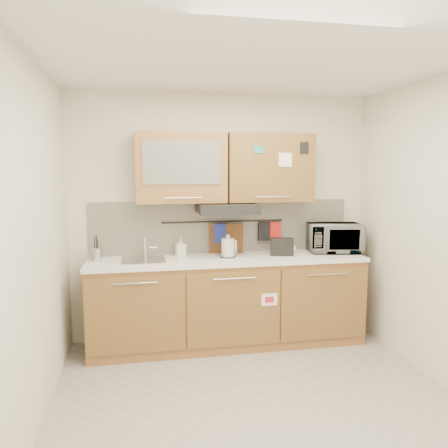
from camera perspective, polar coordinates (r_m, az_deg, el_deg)
name	(u,v)px	position (r m, az deg, el deg)	size (l,w,h in m)	color
floor	(258,403)	(3.70, 4.42, -22.25)	(3.20, 3.20, 0.00)	#9E9993
ceiling	(261,58)	(3.32, 4.88, 20.83)	(3.20, 3.20, 0.00)	white
wall_back	(222,217)	(4.71, -0.21, 0.88)	(3.20, 3.20, 0.00)	silver
wall_left	(31,246)	(3.23, -23.89, -2.61)	(3.00, 3.00, 0.00)	silver
base_cabinet	(228,306)	(4.60, 0.51, -10.67)	(2.80, 0.64, 0.88)	#A9683C
countertop	(228,259)	(4.48, 0.52, -4.64)	(2.82, 0.62, 0.04)	white
backsplash	(223,227)	(4.71, -0.19, -0.34)	(2.80, 0.02, 0.56)	silver
upper_cabinets	(225,168)	(4.51, 0.14, 7.35)	(1.82, 0.37, 0.70)	#A9683C
range_hood	(227,208)	(4.46, 0.38, 2.07)	(0.60, 0.46, 0.10)	black
sink	(144,260)	(4.40, -10.46, -4.63)	(0.42, 0.40, 0.26)	silver
utensil_rail	(223,222)	(4.67, -0.10, 0.33)	(0.02, 0.02, 1.30)	black
utensil_crock	(97,254)	(4.47, -16.29, -3.78)	(0.11, 0.11, 0.26)	#ABACB0
kettle	(228,248)	(4.47, 0.54, -3.18)	(0.18, 0.16, 0.24)	silver
toaster	(282,246)	(4.62, 7.57, -2.92)	(0.26, 0.20, 0.18)	black
microwave	(334,238)	(4.90, 14.21, -1.77)	(0.56, 0.38, 0.31)	#999999
soap_bottle	(181,247)	(4.52, -5.68, -2.97)	(0.09, 0.10, 0.21)	#999999
cutting_board	(226,244)	(4.70, 0.27, -2.65)	(0.36, 0.03, 0.45)	brown
oven_mitt	(220,233)	(4.66, -0.55, -1.22)	(0.13, 0.03, 0.21)	navy
dark_pouch	(264,232)	(4.77, 5.24, -0.99)	(0.13, 0.04, 0.20)	black
pot_holder	(275,230)	(4.81, 6.62, -0.80)	(0.14, 0.02, 0.17)	red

